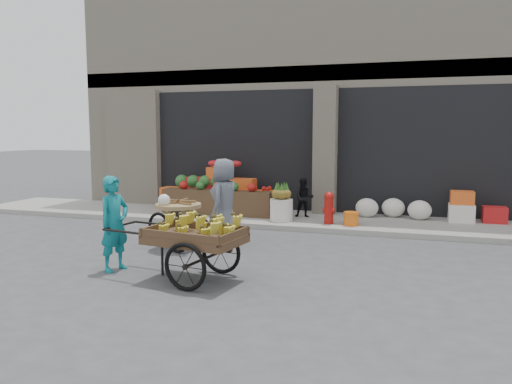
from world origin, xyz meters
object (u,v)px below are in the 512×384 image
(orange_bucket, at_px, (351,219))
(banana_cart, at_px, (192,233))
(fire_hydrant, at_px, (329,207))
(pineapple_bin, at_px, (281,210))
(vendor_woman, at_px, (114,224))
(seated_person, at_px, (304,198))
(vendor_grey, at_px, (224,201))
(tricycle_cart, at_px, (178,218))

(orange_bucket, distance_m, banana_cart, 4.73)
(fire_hydrant, relative_size, orange_bucket, 2.22)
(pineapple_bin, xyz_separation_m, vendor_woman, (-1.52, -4.36, 0.37))
(orange_bucket, distance_m, seated_person, 1.42)
(fire_hydrant, xyz_separation_m, banana_cart, (-1.26, -4.42, 0.19))
(banana_cart, bearing_deg, pineapple_bin, 96.68)
(pineapple_bin, height_order, banana_cart, banana_cart)
(pineapple_bin, distance_m, vendor_woman, 4.63)
(vendor_grey, bearing_deg, seated_person, 162.98)
(pineapple_bin, distance_m, fire_hydrant, 1.11)
(vendor_woman, xyz_separation_m, tricycle_cart, (0.27, 1.64, -0.18))
(pineapple_bin, height_order, vendor_grey, vendor_grey)
(orange_bucket, height_order, tricycle_cart, tricycle_cart)
(banana_cart, xyz_separation_m, vendor_woman, (-1.37, 0.11, 0.05))
(pineapple_bin, relative_size, fire_hydrant, 0.73)
(fire_hydrant, bearing_deg, vendor_woman, -121.35)
(seated_person, distance_m, banana_cart, 5.10)
(orange_bucket, relative_size, vendor_woman, 0.22)
(fire_hydrant, bearing_deg, vendor_grey, -130.16)
(seated_person, relative_size, vendor_woman, 0.63)
(tricycle_cart, relative_size, vendor_grey, 0.88)
(banana_cart, xyz_separation_m, tricycle_cart, (-1.10, 1.75, -0.13))
(banana_cart, height_order, vendor_woman, vendor_woman)
(banana_cart, relative_size, vendor_grey, 1.45)
(orange_bucket, relative_size, vendor_grey, 0.19)
(tricycle_cart, bearing_deg, banana_cart, -36.93)
(pineapple_bin, xyz_separation_m, orange_bucket, (1.60, -0.10, -0.10))
(tricycle_cart, xyz_separation_m, vendor_grey, (0.66, 0.66, 0.26))
(orange_bucket, xyz_separation_m, tricycle_cart, (-2.86, -2.61, 0.30))
(pineapple_bin, height_order, orange_bucket, pineapple_bin)
(fire_hydrant, height_order, seated_person, seated_person)
(orange_bucket, xyz_separation_m, vendor_grey, (-2.19, -1.96, 0.55))
(vendor_grey, bearing_deg, pineapple_bin, 167.39)
(pineapple_bin, relative_size, tricycle_cart, 0.36)
(seated_person, relative_size, tricycle_cart, 0.64)
(seated_person, xyz_separation_m, tricycle_cart, (-1.66, -3.31, -0.02))
(pineapple_bin, bearing_deg, vendor_woman, -109.28)
(banana_cart, distance_m, vendor_grey, 2.45)
(seated_person, xyz_separation_m, banana_cart, (-0.56, -5.07, 0.11))
(fire_hydrant, xyz_separation_m, seated_person, (-0.70, 0.65, 0.08))
(seated_person, distance_m, vendor_woman, 5.32)
(orange_bucket, bearing_deg, pineapple_bin, 176.42)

